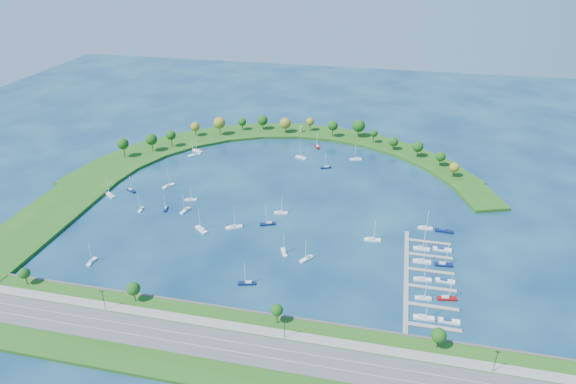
% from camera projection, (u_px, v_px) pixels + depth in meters
% --- Properties ---
extents(ground, '(700.00, 700.00, 0.00)m').
position_uv_depth(ground, '(278.00, 201.00, 306.30)').
color(ground, '#082246').
rests_on(ground, ground).
extents(south_shoreline, '(420.00, 43.10, 11.60)m').
position_uv_depth(south_shoreline, '(208.00, 341.00, 199.65)').
color(south_shoreline, '#1F5215').
rests_on(south_shoreline, ground).
extents(breakwater, '(286.74, 247.64, 2.00)m').
position_uv_depth(breakwater, '(232.00, 161.00, 356.76)').
color(breakwater, '#1F5215').
rests_on(breakwater, ground).
extents(breakwater_trees, '(238.16, 89.68, 14.99)m').
position_uv_depth(breakwater_trees, '(283.00, 132.00, 382.17)').
color(breakwater_trees, '#382314').
rests_on(breakwater_trees, breakwater).
extents(harbor_tower, '(2.60, 2.60, 4.55)m').
position_uv_depth(harbor_tower, '(301.00, 129.00, 404.95)').
color(harbor_tower, gray).
rests_on(harbor_tower, breakwater).
extents(dock_system, '(24.28, 82.00, 1.60)m').
position_uv_depth(dock_system, '(422.00, 278.00, 237.18)').
color(dock_system, gray).
rests_on(dock_system, ground).
extents(moored_boat_0, '(8.56, 4.85, 12.14)m').
position_uv_depth(moored_boat_0, '(301.00, 157.00, 363.33)').
color(moored_boat_0, white).
rests_on(moored_boat_0, ground).
extents(moored_boat_1, '(3.66, 7.01, 9.92)m').
position_uv_depth(moored_boat_1, '(166.00, 208.00, 296.03)').
color(moored_boat_1, '#0A1840').
rests_on(moored_boat_1, ground).
extents(moored_boat_2, '(8.87, 7.59, 13.50)m').
position_uv_depth(moored_boat_2, '(201.00, 229.00, 275.08)').
color(moored_boat_2, white).
rests_on(moored_boat_2, ground).
extents(moored_boat_3, '(9.00, 5.45, 12.81)m').
position_uv_depth(moored_boat_3, '(197.00, 150.00, 374.20)').
color(moored_boat_3, white).
rests_on(moored_boat_3, ground).
extents(moored_boat_4, '(9.02, 7.06, 13.36)m').
position_uv_depth(moored_boat_4, '(110.00, 195.00, 311.26)').
color(moored_boat_4, white).
rests_on(moored_boat_4, ground).
extents(moored_boat_5, '(7.68, 5.29, 11.09)m').
position_uv_depth(moored_boat_5, '(326.00, 167.00, 347.80)').
color(moored_boat_5, '#0A1840').
rests_on(moored_boat_5, ground).
extents(moored_boat_6, '(9.00, 3.36, 12.92)m').
position_uv_depth(moored_boat_6, '(372.00, 239.00, 266.14)').
color(moored_boat_6, white).
rests_on(moored_boat_6, ground).
extents(moored_boat_7, '(8.02, 7.73, 12.80)m').
position_uv_depth(moored_boat_7, '(194.00, 155.00, 367.30)').
color(moored_boat_7, white).
rests_on(moored_boat_7, ground).
extents(moored_boat_8, '(9.44, 6.86, 13.75)m').
position_uv_depth(moored_boat_8, '(234.00, 227.00, 277.24)').
color(moored_boat_8, white).
rests_on(moored_boat_8, ground).
extents(moored_boat_9, '(8.77, 4.46, 12.41)m').
position_uv_depth(moored_boat_9, '(356.00, 159.00, 360.46)').
color(moored_boat_9, white).
rests_on(moored_boat_9, ground).
extents(moored_boat_10, '(6.43, 7.66, 11.58)m').
position_uv_depth(moored_boat_10, '(307.00, 258.00, 250.73)').
color(moored_boat_10, white).
rests_on(moored_boat_10, ground).
extents(moored_boat_11, '(7.57, 4.38, 10.73)m').
position_uv_depth(moored_boat_11, '(191.00, 199.00, 306.03)').
color(moored_boat_11, white).
rests_on(moored_boat_11, ground).
extents(moored_boat_12, '(2.14, 7.30, 10.68)m').
position_uv_depth(moored_boat_12, '(92.00, 261.00, 248.57)').
color(moored_boat_12, white).
rests_on(moored_boat_12, ground).
extents(moored_boat_13, '(4.21, 8.35, 11.82)m').
position_uv_depth(moored_boat_13, '(185.00, 210.00, 294.16)').
color(moored_boat_13, white).
rests_on(moored_boat_13, ground).
extents(moored_boat_14, '(7.52, 5.36, 10.91)m').
position_uv_depth(moored_boat_14, '(131.00, 190.00, 316.83)').
color(moored_boat_14, '#0A1840').
rests_on(moored_boat_14, ground).
extents(moored_boat_15, '(8.01, 3.30, 11.43)m').
position_uv_depth(moored_boat_15, '(281.00, 212.00, 291.82)').
color(moored_boat_15, white).
rests_on(moored_boat_15, ground).
extents(moored_boat_16, '(5.98, 8.56, 12.38)m').
position_uv_depth(moored_boat_16, '(317.00, 146.00, 381.82)').
color(moored_boat_16, maroon).
rests_on(moored_boat_16, ground).
extents(moored_boat_17, '(9.05, 5.52, 12.88)m').
position_uv_depth(moored_boat_17, '(268.00, 223.00, 280.61)').
color(moored_boat_17, '#0A1840').
rests_on(moored_boat_17, ground).
extents(moored_boat_18, '(8.47, 4.15, 12.00)m').
position_uv_depth(moored_boat_18, '(247.00, 283.00, 233.23)').
color(moored_boat_18, '#0A1840').
rests_on(moored_boat_18, ground).
extents(moored_boat_19, '(4.99, 7.96, 11.36)m').
position_uv_depth(moored_boat_19, '(284.00, 252.00, 255.70)').
color(moored_boat_19, white).
rests_on(moored_boat_19, ground).
extents(moored_boat_20, '(2.61, 6.45, 9.21)m').
position_uv_depth(moored_boat_20, '(141.00, 209.00, 295.40)').
color(moored_boat_20, white).
rests_on(moored_boat_20, ground).
extents(moored_boat_21, '(6.39, 8.42, 12.38)m').
position_uv_depth(moored_boat_21, '(169.00, 186.00, 322.43)').
color(moored_boat_21, white).
rests_on(moored_boat_21, ground).
extents(docked_boat_0, '(8.94, 2.90, 12.98)m').
position_uv_depth(docked_boat_0, '(424.00, 317.00, 212.31)').
color(docked_boat_0, white).
rests_on(docked_boat_0, ground).
extents(docked_boat_1, '(8.96, 2.54, 1.83)m').
position_uv_depth(docked_boat_1, '(449.00, 321.00, 210.65)').
color(docked_boat_1, white).
rests_on(docked_boat_1, ground).
extents(docked_boat_2, '(7.49, 2.92, 10.72)m').
position_uv_depth(docked_boat_2, '(423.00, 297.00, 223.85)').
color(docked_boat_2, white).
rests_on(docked_boat_2, ground).
extents(docked_boat_3, '(8.92, 3.79, 12.71)m').
position_uv_depth(docked_boat_3, '(447.00, 298.00, 223.52)').
color(docked_boat_3, maroon).
rests_on(docked_boat_3, ground).
extents(docked_boat_4, '(8.61, 3.34, 12.32)m').
position_uv_depth(docked_boat_4, '(422.00, 279.00, 235.77)').
color(docked_boat_4, white).
rests_on(docked_boat_4, ground).
extents(docked_boat_5, '(9.01, 2.93, 1.81)m').
position_uv_depth(docked_boat_5, '(445.00, 281.00, 234.91)').
color(docked_boat_5, white).
rests_on(docked_boat_5, ground).
extents(docked_boat_6, '(9.07, 3.01, 13.14)m').
position_uv_depth(docked_boat_6, '(422.00, 261.00, 248.58)').
color(docked_boat_6, white).
rests_on(docked_boat_6, ground).
extents(docked_boat_7, '(8.94, 3.18, 12.88)m').
position_uv_depth(docked_boat_7, '(444.00, 264.00, 246.20)').
color(docked_boat_7, '#0A1840').
rests_on(docked_boat_7, ground).
extents(docked_boat_8, '(8.38, 2.47, 12.27)m').
position_uv_depth(docked_boat_8, '(421.00, 248.00, 258.74)').
color(docked_boat_8, white).
rests_on(docked_boat_8, ground).
extents(docked_boat_9, '(9.55, 3.02, 1.93)m').
position_uv_depth(docked_boat_9, '(442.00, 249.00, 258.15)').
color(docked_boat_9, white).
rests_on(docked_boat_9, ground).
extents(docked_boat_10, '(8.15, 2.96, 11.73)m').
position_uv_depth(docked_boat_10, '(425.00, 227.00, 276.72)').
color(docked_boat_10, white).
rests_on(docked_boat_10, ground).
extents(docked_boat_11, '(9.97, 3.40, 2.00)m').
position_uv_depth(docked_boat_11, '(444.00, 231.00, 274.05)').
color(docked_boat_11, '#0A1840').
rests_on(docked_boat_11, ground).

